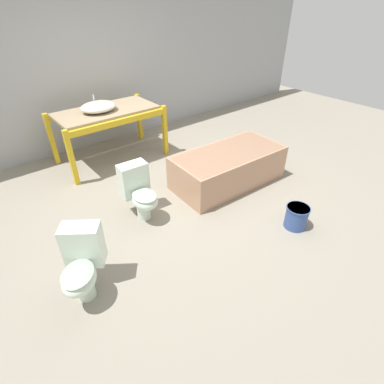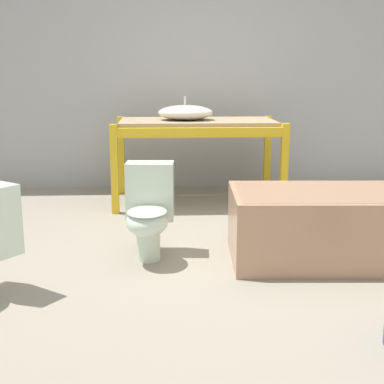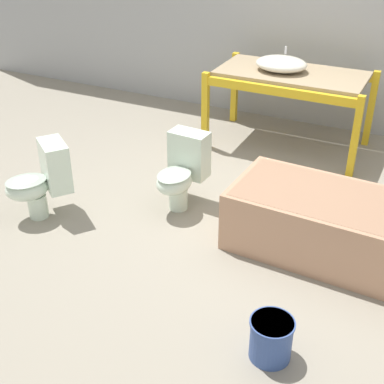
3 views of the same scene
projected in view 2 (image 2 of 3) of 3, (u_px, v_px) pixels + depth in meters
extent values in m
plane|color=gray|center=(243.00, 247.00, 4.16)|extent=(12.00, 12.00, 0.00)
cube|color=#9EA0A3|center=(216.00, 48.00, 6.05)|extent=(10.80, 0.08, 3.20)
cube|color=gold|center=(114.00, 169.00, 5.07)|extent=(0.07, 0.07, 0.85)
cube|color=gold|center=(284.00, 168.00, 5.15)|extent=(0.07, 0.07, 0.85)
cube|color=gold|center=(121.00, 156.00, 5.89)|extent=(0.07, 0.07, 0.85)
cube|color=gold|center=(267.00, 154.00, 5.98)|extent=(0.07, 0.07, 0.85)
cube|color=gold|center=(200.00, 132.00, 5.03)|extent=(1.63, 0.06, 0.09)
cube|color=gold|center=(195.00, 124.00, 5.86)|extent=(1.63, 0.06, 0.09)
cube|color=#998466|center=(197.00, 122.00, 5.43)|extent=(1.56, 0.78, 0.04)
ellipsoid|color=silver|center=(185.00, 113.00, 5.39)|extent=(0.55, 0.46, 0.15)
cylinder|color=silver|center=(185.00, 100.00, 5.49)|extent=(0.02, 0.02, 0.08)
cube|color=tan|center=(346.00, 226.00, 3.84)|extent=(1.68, 0.87, 0.50)
cube|color=#977056|center=(348.00, 206.00, 3.80)|extent=(1.60, 0.79, 0.21)
cylinder|color=silver|center=(149.00, 245.00, 3.86)|extent=(0.17, 0.17, 0.22)
ellipsoid|color=silver|center=(147.00, 221.00, 3.75)|extent=(0.32, 0.39, 0.20)
ellipsoid|color=#A3B3A3|center=(147.00, 212.00, 3.73)|extent=(0.30, 0.37, 0.03)
cube|color=silver|center=(150.00, 191.00, 3.97)|extent=(0.36, 0.22, 0.43)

